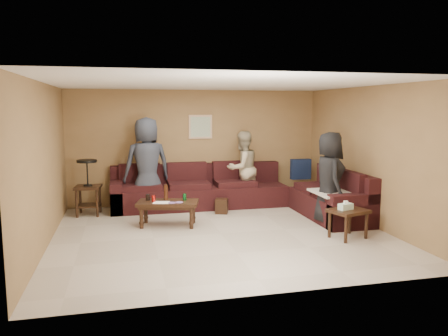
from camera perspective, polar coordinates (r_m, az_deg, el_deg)
name	(u,v)px	position (r m, az deg, el deg)	size (l,w,h in m)	color
room	(221,135)	(7.18, -0.39, 4.28)	(5.60, 5.50, 2.50)	#BFB2A1
sectional_sofa	(243,195)	(9.02, 2.52, -3.57)	(4.65, 2.90, 0.97)	black
coffee_table	(168,205)	(7.93, -7.37, -4.80)	(1.18, 0.78, 0.73)	black
end_table_left	(88,186)	(9.01, -17.35, -2.30)	(0.53, 0.53, 1.10)	black
side_table_right	(348,213)	(7.40, 15.88, -5.73)	(0.69, 0.63, 0.62)	black
waste_bin	(222,206)	(8.84, -0.31, -4.99)	(0.24, 0.24, 0.29)	black
wall_art	(200,127)	(9.62, -3.10, 5.39)	(0.52, 0.04, 0.52)	tan
person_left	(147,165)	(9.01, -10.03, 0.43)	(0.94, 0.61, 1.93)	#2C313D
person_middle	(243,168)	(9.50, 2.43, -0.04)	(0.79, 0.61, 1.62)	tan
person_right	(329,178)	(8.14, 13.59, -1.32)	(0.82, 0.54, 1.69)	black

